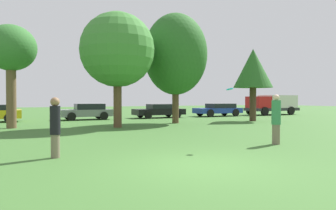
{
  "coord_description": "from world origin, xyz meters",
  "views": [
    {
      "loc": [
        -4.02,
        -6.62,
        1.66
      ],
      "look_at": [
        0.66,
        3.29,
        1.44
      ],
      "focal_mm": 33.67,
      "sensor_mm": 36.0,
      "label": 1
    }
  ],
  "objects": [
    {
      "name": "parked_car_blue",
      "position": [
        13.11,
        18.36,
        0.66
      ],
      "size": [
        4.61,
        2.01,
        1.2
      ],
      "rotation": [
        0.0,
        0.0,
        3.15
      ],
      "color": "#1E389E",
      "rests_on": "ground"
    },
    {
      "name": "tree_3",
      "position": [
        5.57,
        12.48,
        4.67
      ],
      "size": [
        4.3,
        4.3,
        7.44
      ],
      "color": "brown",
      "rests_on": "ground"
    },
    {
      "name": "tree_4",
      "position": [
        11.71,
        11.86,
        3.87
      ],
      "size": [
        2.88,
        2.88,
        5.37
      ],
      "color": "#473323",
      "rests_on": "ground"
    },
    {
      "name": "delivery_truck_red",
      "position": [
        19.82,
        18.42,
        1.17
      ],
      "size": [
        5.71,
        2.49,
        2.03
      ],
      "rotation": [
        0.0,
        0.0,
        3.15
      ],
      "color": "#2D2D33",
      "rests_on": "ground"
    },
    {
      "name": "parked_car_black",
      "position": [
        7.08,
        18.56,
        0.64
      ],
      "size": [
        4.46,
        2.04,
        1.2
      ],
      "rotation": [
        0.0,
        0.0,
        3.15
      ],
      "color": "black",
      "rests_on": "ground"
    },
    {
      "name": "frisbee",
      "position": [
        2.31,
        1.96,
        1.98
      ],
      "size": [
        0.24,
        0.23,
        0.1
      ],
      "color": "#19B2D8"
    },
    {
      "name": "parked_car_grey",
      "position": [
        0.82,
        18.73,
        0.67
      ],
      "size": [
        4.0,
        2.01,
        1.27
      ],
      "rotation": [
        0.0,
        0.0,
        3.15
      ],
      "color": "slate",
      "rests_on": "ground"
    },
    {
      "name": "person_thrower",
      "position": [
        -3.12,
        2.69,
        0.9
      ],
      "size": [
        0.29,
        0.29,
        1.7
      ],
      "rotation": [
        0.0,
        0.0,
        -0.08
      ],
      "color": "#726651",
      "rests_on": "ground"
    },
    {
      "name": "person_catcher",
      "position": [
        4.45,
        2.05,
        0.92
      ],
      "size": [
        0.33,
        0.33,
        1.82
      ],
      "rotation": [
        0.0,
        0.0,
        3.06
      ],
      "color": "#726651",
      "rests_on": "ground"
    },
    {
      "name": "tree_1",
      "position": [
        -4.44,
        13.17,
        4.4
      ],
      "size": [
        2.79,
        2.79,
        5.82
      ],
      "color": "brown",
      "rests_on": "ground"
    },
    {
      "name": "tree_2",
      "position": [
        1.11,
        11.08,
        4.47
      ],
      "size": [
        4.31,
        4.31,
        6.65
      ],
      "color": "brown",
      "rests_on": "ground"
    },
    {
      "name": "ground_plane",
      "position": [
        0.0,
        0.0,
        0.0
      ],
      "size": [
        120.0,
        120.0,
        0.0
      ],
      "primitive_type": "plane",
      "color": "#3D6B2D"
    }
  ]
}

